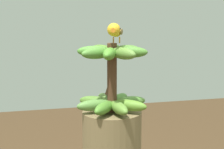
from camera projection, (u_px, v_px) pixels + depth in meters
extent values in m
cylinder|color=#4C2D1E|center=(112.00, 78.00, 1.38)|extent=(0.04, 0.04, 0.26)
ellipsoid|color=#5D8E2D|center=(129.00, 105.00, 1.37)|extent=(0.13, 0.12, 0.04)
ellipsoid|color=#528634|center=(129.00, 102.00, 1.42)|extent=(0.14, 0.06, 0.04)
ellipsoid|color=#4D8533|center=(119.00, 99.00, 1.46)|extent=(0.12, 0.13, 0.04)
ellipsoid|color=#598038|center=(106.00, 99.00, 1.46)|extent=(0.06, 0.14, 0.04)
ellipsoid|color=#53802F|center=(96.00, 102.00, 1.42)|extent=(0.13, 0.12, 0.04)
ellipsoid|color=#58893D|center=(95.00, 105.00, 1.37)|extent=(0.14, 0.06, 0.04)
ellipsoid|color=#4C822B|center=(104.00, 108.00, 1.34)|extent=(0.12, 0.13, 0.04)
ellipsoid|color=#5C8832|center=(119.00, 108.00, 1.33)|extent=(0.06, 0.14, 0.04)
ellipsoid|color=#4B8130|center=(98.00, 53.00, 1.33)|extent=(0.14, 0.09, 0.04)
ellipsoid|color=#4C8D2B|center=(109.00, 54.00, 1.30)|extent=(0.09, 0.14, 0.04)
ellipsoid|color=#588033|center=(123.00, 53.00, 1.31)|extent=(0.09, 0.14, 0.04)
ellipsoid|color=#4C8430|center=(129.00, 52.00, 1.35)|extent=(0.14, 0.09, 0.04)
ellipsoid|color=#528231|center=(125.00, 51.00, 1.40)|extent=(0.14, 0.09, 0.04)
ellipsoid|color=#4B842B|center=(114.00, 50.00, 1.42)|extent=(0.09, 0.14, 0.04)
ellipsoid|color=#4E7C29|center=(102.00, 50.00, 1.41)|extent=(0.09, 0.14, 0.04)
ellipsoid|color=#4C8D32|center=(95.00, 51.00, 1.37)|extent=(0.14, 0.09, 0.04)
cone|color=#4C2D1E|center=(110.00, 86.00, 1.42)|extent=(0.04, 0.04, 0.06)
cylinder|color=#C68933|center=(113.00, 40.00, 1.37)|extent=(0.01, 0.01, 0.02)
cylinder|color=#C68933|center=(119.00, 40.00, 1.37)|extent=(0.00, 0.00, 0.02)
ellipsoid|color=gold|center=(116.00, 32.00, 1.36)|extent=(0.07, 0.09, 0.04)
ellipsoid|color=brown|center=(112.00, 32.00, 1.37)|extent=(0.03, 0.06, 0.02)
ellipsoid|color=brown|center=(121.00, 32.00, 1.37)|extent=(0.03, 0.06, 0.02)
cube|color=brown|center=(119.00, 30.00, 1.43)|extent=(0.04, 0.07, 0.01)
sphere|color=gold|center=(115.00, 30.00, 1.32)|extent=(0.05, 0.05, 0.05)
sphere|color=black|center=(120.00, 29.00, 1.32)|extent=(0.01, 0.01, 0.01)
cone|color=orange|center=(114.00, 30.00, 1.29)|extent=(0.03, 0.03, 0.02)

